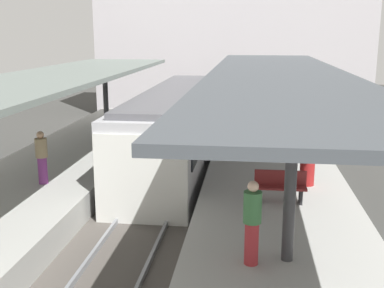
{
  "coord_description": "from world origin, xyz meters",
  "views": [
    {
      "loc": [
        2.98,
        -14.0,
        5.51
      ],
      "look_at": [
        0.94,
        2.48,
        1.62
      ],
      "focal_mm": 44.69,
      "sensor_mm": 36.0,
      "label": 1
    }
  ],
  "objects_px": {
    "platform_bench": "(280,185)",
    "passenger_near_bench": "(42,157)",
    "commuter_train": "(176,128)",
    "passenger_far_end": "(310,129)",
    "litter_bin": "(307,172)",
    "platform_sign": "(284,107)",
    "passenger_mid_platform": "(252,221)"
  },
  "relations": [
    {
      "from": "platform_bench",
      "to": "passenger_near_bench",
      "type": "xyz_separation_m",
      "value": [
        -7.09,
        0.77,
        0.38
      ]
    },
    {
      "from": "commuter_train",
      "to": "passenger_far_end",
      "type": "distance_m",
      "value": 5.31
    },
    {
      "from": "platform_bench",
      "to": "passenger_far_end",
      "type": "bearing_deg",
      "value": 76.53
    },
    {
      "from": "commuter_train",
      "to": "platform_bench",
      "type": "bearing_deg",
      "value": -58.76
    },
    {
      "from": "litter_bin",
      "to": "passenger_far_end",
      "type": "bearing_deg",
      "value": 82.73
    },
    {
      "from": "platform_sign",
      "to": "passenger_mid_platform",
      "type": "bearing_deg",
      "value": -96.88
    },
    {
      "from": "passenger_mid_platform",
      "to": "passenger_far_end",
      "type": "distance_m",
      "value": 10.1
    },
    {
      "from": "platform_bench",
      "to": "litter_bin",
      "type": "xyz_separation_m",
      "value": [
        0.89,
        1.61,
        -0.06
      ]
    },
    {
      "from": "platform_sign",
      "to": "passenger_mid_platform",
      "type": "distance_m",
      "value": 10.44
    },
    {
      "from": "passenger_far_end",
      "to": "commuter_train",
      "type": "bearing_deg",
      "value": 177.85
    },
    {
      "from": "passenger_mid_platform",
      "to": "passenger_near_bench",
      "type": "bearing_deg",
      "value": 144.68
    },
    {
      "from": "commuter_train",
      "to": "passenger_near_bench",
      "type": "distance_m",
      "value": 6.45
    },
    {
      "from": "passenger_near_bench",
      "to": "platform_sign",
      "type": "bearing_deg",
      "value": 37.73
    },
    {
      "from": "commuter_train",
      "to": "platform_sign",
      "type": "xyz_separation_m",
      "value": [
        4.32,
        0.29,
        0.9
      ]
    },
    {
      "from": "litter_bin",
      "to": "platform_bench",
      "type": "bearing_deg",
      "value": -118.95
    },
    {
      "from": "platform_bench",
      "to": "litter_bin",
      "type": "bearing_deg",
      "value": 61.05
    },
    {
      "from": "passenger_far_end",
      "to": "platform_bench",
      "type": "bearing_deg",
      "value": -103.47
    },
    {
      "from": "platform_bench",
      "to": "platform_sign",
      "type": "distance_m",
      "value": 6.74
    },
    {
      "from": "platform_bench",
      "to": "passenger_far_end",
      "type": "height_order",
      "value": "passenger_far_end"
    },
    {
      "from": "litter_bin",
      "to": "passenger_mid_platform",
      "type": "xyz_separation_m",
      "value": [
        -1.66,
        -5.33,
        0.5
      ]
    },
    {
      "from": "platform_sign",
      "to": "platform_bench",
      "type": "bearing_deg",
      "value": -94.15
    },
    {
      "from": "platform_bench",
      "to": "passenger_far_end",
      "type": "xyz_separation_m",
      "value": [
        1.47,
        6.13,
        0.38
      ]
    },
    {
      "from": "commuter_train",
      "to": "passenger_near_bench",
      "type": "height_order",
      "value": "commuter_train"
    },
    {
      "from": "passenger_mid_platform",
      "to": "passenger_far_end",
      "type": "relative_size",
      "value": 1.06
    },
    {
      "from": "passenger_near_bench",
      "to": "passenger_mid_platform",
      "type": "xyz_separation_m",
      "value": [
        6.33,
        -4.48,
        0.06
      ]
    },
    {
      "from": "passenger_mid_platform",
      "to": "passenger_far_end",
      "type": "height_order",
      "value": "passenger_mid_platform"
    },
    {
      "from": "commuter_train",
      "to": "passenger_far_end",
      "type": "xyz_separation_m",
      "value": [
        5.31,
        -0.2,
        0.11
      ]
    },
    {
      "from": "passenger_far_end",
      "to": "passenger_mid_platform",
      "type": "bearing_deg",
      "value": -102.79
    },
    {
      "from": "platform_sign",
      "to": "litter_bin",
      "type": "height_order",
      "value": "platform_sign"
    },
    {
      "from": "passenger_near_bench",
      "to": "commuter_train",
      "type": "bearing_deg",
      "value": 59.7
    },
    {
      "from": "platform_bench",
      "to": "platform_sign",
      "type": "relative_size",
      "value": 0.63
    },
    {
      "from": "platform_sign",
      "to": "passenger_near_bench",
      "type": "xyz_separation_m",
      "value": [
        -7.57,
        -5.86,
        -0.78
      ]
    }
  ]
}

